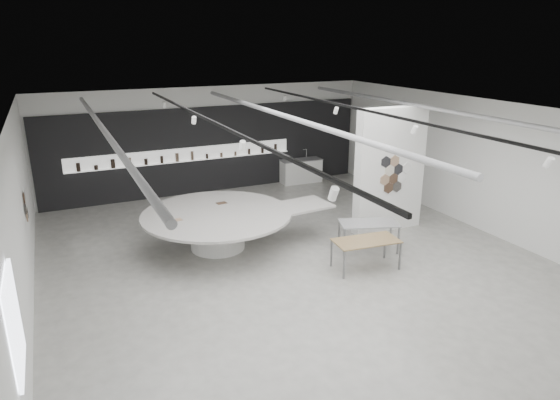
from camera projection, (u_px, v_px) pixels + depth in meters
name	position (u px, v px, depth m)	size (l,w,h in m)	color
room	(293.00, 185.00, 11.91)	(12.02, 14.02, 3.82)	#A5A39B
back_wall_display	(209.00, 150.00, 18.07)	(11.80, 0.27, 3.10)	black
partition_column	(390.00, 170.00, 14.30)	(2.20, 0.38, 3.60)	white
display_island	(220.00, 225.00, 13.33)	(5.37, 4.35, 1.02)	white
sample_table_wood	(366.00, 242.00, 12.12)	(1.66, 0.95, 0.74)	olive
sample_table_stone	(369.00, 225.00, 13.17)	(1.69, 1.23, 0.78)	gray
kitchen_counter	(301.00, 171.00, 19.50)	(1.64, 0.69, 1.28)	white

